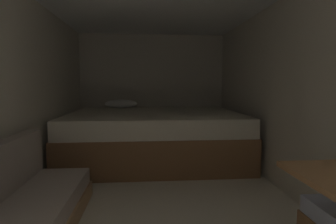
{
  "coord_description": "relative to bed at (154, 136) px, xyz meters",
  "views": [
    {
      "loc": [
        -0.14,
        -0.24,
        1.15
      ],
      "look_at": [
        0.11,
        2.75,
        0.85
      ],
      "focal_mm": 29.49,
      "sensor_mm": 36.0,
      "label": 1
    }
  ],
  "objects": [
    {
      "name": "wall_left",
      "position": [
        -1.35,
        -1.72,
        0.67
      ],
      "size": [
        0.05,
        5.5,
        2.06
      ],
      "primitive_type": "cube",
      "color": "beige",
      "rests_on": "ground"
    },
    {
      "name": "bed",
      "position": [
        0.0,
        0.0,
        0.0
      ],
      "size": [
        2.53,
        1.97,
        0.88
      ],
      "color": "brown",
      "rests_on": "ground"
    },
    {
      "name": "ground_plane",
      "position": [
        0.0,
        -1.72,
        -0.36
      ],
      "size": [
        7.5,
        7.5,
        0.0
      ],
      "primitive_type": "plane",
      "color": "beige"
    },
    {
      "name": "wall_right",
      "position": [
        1.35,
        -1.72,
        0.67
      ],
      "size": [
        0.05,
        5.5,
        2.06
      ],
      "primitive_type": "cube",
      "color": "beige",
      "rests_on": "ground"
    },
    {
      "name": "wall_back",
      "position": [
        0.0,
        1.05,
        0.67
      ],
      "size": [
        2.75,
        0.05,
        2.06
      ],
      "primitive_type": "cube",
      "color": "beige",
      "rests_on": "ground"
    }
  ]
}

